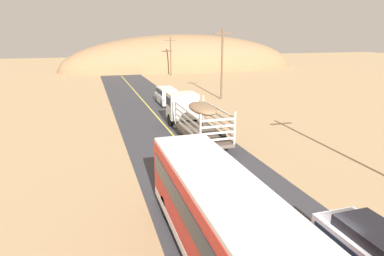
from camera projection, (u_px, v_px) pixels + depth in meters
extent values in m
cube|color=silver|center=(373.00, 250.00, 9.97)|extent=(1.75, 3.59, 0.80)
cube|color=#192333|center=(373.00, 250.00, 9.96)|extent=(1.79, 3.22, 0.44)
cube|color=black|center=(374.00, 233.00, 9.85)|extent=(1.42, 2.07, 0.36)
cylinder|color=black|center=(313.00, 256.00, 11.49)|extent=(0.26, 0.76, 0.76)
cylinder|color=black|center=(351.00, 247.00, 11.96)|extent=(0.26, 0.76, 0.76)
cube|color=silver|center=(182.00, 105.00, 29.12)|extent=(2.50, 2.20, 2.20)
cube|color=#192333|center=(182.00, 100.00, 29.00)|extent=(2.53, 1.54, 0.70)
cube|color=brown|center=(202.00, 134.00, 24.46)|extent=(2.50, 6.40, 0.24)
cylinder|color=silver|center=(176.00, 110.00, 26.67)|extent=(0.12, 0.12, 2.20)
cylinder|color=silver|center=(203.00, 108.00, 27.36)|extent=(0.12, 0.12, 2.20)
cylinder|color=silver|center=(200.00, 131.00, 20.91)|extent=(0.12, 0.12, 2.20)
cylinder|color=silver|center=(235.00, 128.00, 21.59)|extent=(0.12, 0.12, 2.20)
cube|color=silver|center=(186.00, 128.00, 23.96)|extent=(0.08, 6.30, 0.12)
cube|color=silver|center=(217.00, 126.00, 24.66)|extent=(0.08, 6.30, 0.12)
cube|color=silver|center=(218.00, 139.00, 21.41)|extent=(2.40, 0.08, 0.12)
cube|color=silver|center=(186.00, 122.00, 23.84)|extent=(0.08, 6.30, 0.12)
cube|color=silver|center=(217.00, 120.00, 24.54)|extent=(0.08, 6.30, 0.12)
cube|color=silver|center=(218.00, 133.00, 21.29)|extent=(2.40, 0.08, 0.12)
cube|color=silver|center=(186.00, 117.00, 23.72)|extent=(0.08, 6.30, 0.12)
cube|color=silver|center=(217.00, 114.00, 24.42)|extent=(0.08, 6.30, 0.12)
cube|color=silver|center=(218.00, 126.00, 21.17)|extent=(2.40, 0.08, 0.12)
cube|color=silver|center=(186.00, 111.00, 23.60)|extent=(0.08, 6.30, 0.12)
cube|color=silver|center=(218.00, 108.00, 24.30)|extent=(0.08, 6.30, 0.12)
cube|color=silver|center=(218.00, 120.00, 21.05)|extent=(2.40, 0.08, 0.12)
ellipsoid|color=#8C6B4C|center=(202.00, 108.00, 23.93)|extent=(1.75, 3.84, 0.70)
cylinder|color=black|center=(170.00, 120.00, 29.15)|extent=(0.32, 1.10, 1.10)
cylinder|color=black|center=(194.00, 118.00, 29.78)|extent=(0.32, 1.10, 1.10)
cylinder|color=black|center=(193.00, 143.00, 23.02)|extent=(0.32, 1.10, 1.10)
cylinder|color=black|center=(222.00, 140.00, 23.64)|extent=(0.32, 1.10, 1.10)
cube|color=red|center=(217.00, 216.00, 11.55)|extent=(2.50, 10.00, 2.70)
cube|color=white|center=(218.00, 178.00, 11.16)|extent=(2.45, 9.80, 0.16)
cube|color=#192333|center=(217.00, 204.00, 11.42)|extent=(2.54, 9.20, 0.80)
cube|color=silver|center=(216.00, 244.00, 11.87)|extent=(2.53, 9.80, 0.36)
cylinder|color=black|center=(166.00, 207.00, 14.55)|extent=(0.30, 1.00, 1.00)
cylinder|color=black|center=(213.00, 199.00, 15.18)|extent=(0.30, 1.00, 1.00)
cube|color=silver|center=(166.00, 98.00, 38.41)|extent=(1.90, 4.60, 0.90)
cube|color=silver|center=(167.00, 91.00, 38.04)|extent=(1.75, 3.59, 0.80)
cube|color=#192333|center=(167.00, 91.00, 38.03)|extent=(1.79, 3.22, 0.44)
cube|color=silver|center=(171.00, 105.00, 36.46)|extent=(1.86, 0.20, 0.24)
cube|color=red|center=(164.00, 101.00, 36.03)|extent=(0.16, 0.06, 0.14)
cube|color=red|center=(178.00, 100.00, 36.50)|extent=(0.16, 0.06, 0.14)
cylinder|color=black|center=(157.00, 99.00, 39.57)|extent=(0.26, 0.76, 0.76)
cylinder|color=black|center=(170.00, 98.00, 40.04)|extent=(0.26, 0.76, 0.76)
cylinder|color=black|center=(162.00, 104.00, 36.95)|extent=(0.26, 0.76, 0.76)
cylinder|color=black|center=(176.00, 103.00, 37.42)|extent=(0.26, 0.76, 0.76)
cylinder|color=brown|center=(222.00, 65.00, 40.51)|extent=(0.24, 0.24, 8.61)
cube|color=brown|center=(223.00, 33.00, 39.50)|extent=(2.20, 0.14, 0.14)
cylinder|color=brown|center=(171.00, 57.00, 65.05)|extent=(0.24, 0.24, 7.39)
cube|color=brown|center=(170.00, 40.00, 64.20)|extent=(2.20, 0.14, 0.14)
ellipsoid|color=olive|center=(184.00, 69.00, 77.46)|extent=(55.91, 16.43, 15.97)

